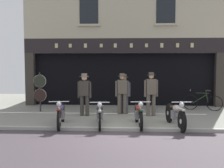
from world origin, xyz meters
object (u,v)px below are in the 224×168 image
at_px(advert_board_near, 176,72).
at_px(leaning_bicycle, 202,102).
at_px(assistant_far_right, 122,92).
at_px(salesman_left, 84,92).
at_px(motorcycle_center_left, 100,114).
at_px(tyre_sign_pole, 40,89).
at_px(shopkeeper_center, 124,92).
at_px(motorcycle_center, 139,114).
at_px(motorcycle_center_right, 175,114).
at_px(motorcycle_left, 61,113).
at_px(salesman_right, 151,92).

relative_size(advert_board_near, leaning_bicycle, 0.64).
bearing_deg(assistant_far_right, salesman_left, 9.69).
bearing_deg(motorcycle_center_left, assistant_far_right, -112.84).
distance_m(assistant_far_right, tyre_sign_pole, 3.60).
distance_m(shopkeeper_center, advert_board_near, 3.59).
bearing_deg(advert_board_near, motorcycle_center, -113.96).
xyz_separation_m(motorcycle_center_left, tyre_sign_pole, (-2.86, 2.68, 0.58)).
xyz_separation_m(motorcycle_center, tyre_sign_pole, (-4.15, 2.61, 0.57)).
bearing_deg(motorcycle_center, tyre_sign_pole, -35.54).
bearing_deg(motorcycle_center_right, motorcycle_left, -6.43).
xyz_separation_m(motorcycle_center_left, shopkeeper_center, (0.77, 2.35, 0.50)).
bearing_deg(motorcycle_left, tyre_sign_pole, -68.12).
height_order(advert_board_near, leaning_bicycle, advert_board_near).
distance_m(salesman_left, salesman_right, 2.64).
relative_size(motorcycle_center_left, shopkeeper_center, 1.16).
relative_size(motorcycle_left, motorcycle_center, 1.00).
bearing_deg(motorcycle_center_right, assistant_far_right, -58.40).
bearing_deg(motorcycle_left, salesman_right, -156.58).
xyz_separation_m(motorcycle_left, advert_board_near, (4.66, 4.76, 1.23)).
bearing_deg(motorcycle_center, motorcycle_left, -1.15).
relative_size(shopkeeper_center, salesman_right, 0.94).
height_order(motorcycle_center, motorcycle_center_right, motorcycle_center_right).
height_order(shopkeeper_center, tyre_sign_pole, tyre_sign_pole).
height_order(salesman_left, advert_board_near, advert_board_near).
distance_m(motorcycle_center_right, shopkeeper_center, 2.95).
distance_m(shopkeeper_center, tyre_sign_pole, 3.65).
bearing_deg(shopkeeper_center, motorcycle_left, 59.52).
xyz_separation_m(salesman_right, tyre_sign_pole, (-4.72, 0.78, 0.03)).
height_order(motorcycle_center_left, salesman_left, salesman_left).
distance_m(shopkeeper_center, assistant_far_right, 0.14).
bearing_deg(motorcycle_center_left, shopkeeper_center, -113.52).
bearing_deg(salesman_right, tyre_sign_pole, -19.07).
bearing_deg(assistant_far_right, tyre_sign_pole, -13.95).
height_order(motorcycle_center, salesman_right, salesman_right).
relative_size(motorcycle_center_right, shopkeeper_center, 1.27).
xyz_separation_m(motorcycle_center_left, motorcycle_center, (1.29, 0.07, 0.01)).
distance_m(salesman_right, assistant_far_right, 1.20).
relative_size(motorcycle_center_left, leaning_bicycle, 1.14).
distance_m(shopkeeper_center, salesman_right, 1.18).
xyz_separation_m(motorcycle_center_left, leaning_bicycle, (4.29, 3.37, -0.04)).
bearing_deg(shopkeeper_center, motorcycle_center_right, 136.44).
bearing_deg(salesman_right, motorcycle_center, 62.98).
bearing_deg(shopkeeper_center, assistant_far_right, 70.86).
bearing_deg(motorcycle_center_left, leaning_bicycle, -147.10).
distance_m(motorcycle_center_left, motorcycle_center_right, 2.48).
relative_size(shopkeeper_center, advert_board_near, 1.54).
xyz_separation_m(assistant_far_right, leaning_bicycle, (3.58, 1.14, -0.56)).
bearing_deg(salesman_right, advert_board_near, -127.71).
height_order(motorcycle_left, advert_board_near, advert_board_near).
bearing_deg(shopkeeper_center, tyre_sign_pole, 5.39).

